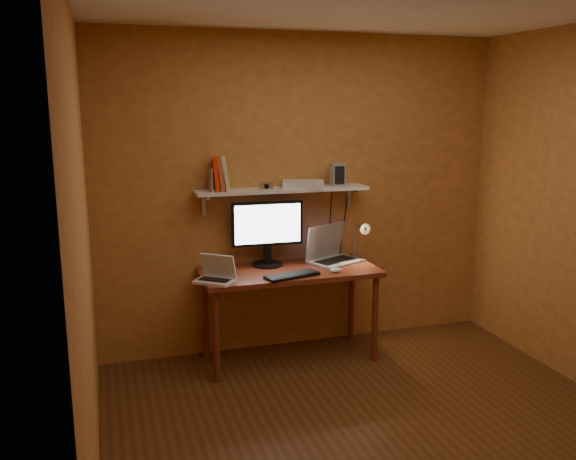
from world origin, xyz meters
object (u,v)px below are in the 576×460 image
object	(u,v)px
desk	(290,280)
laptop	(331,252)
keyboard	(292,275)
router	(303,184)
netbook	(216,274)
mouse	(336,270)
desk_lamp	(360,235)
speaker_left	(217,180)
monitor	(267,230)
shelf_camera	(266,186)
wall_shelf	(282,190)
speaker_right	(337,174)

from	to	relation	value
desk	laptop	world-z (taller)	laptop
keyboard	router	bearing A→B (deg)	46.85
laptop	netbook	world-z (taller)	laptop
mouse	desk_lamp	size ratio (longest dim) A/B	0.26
desk_lamp	speaker_left	world-z (taller)	speaker_left
laptop	keyboard	world-z (taller)	laptop
laptop	monitor	bearing A→B (deg)	151.79
desk	shelf_camera	world-z (taller)	shelf_camera
netbook	keyboard	size ratio (longest dim) A/B	0.79
netbook	speaker_left	world-z (taller)	speaker_left
wall_shelf	shelf_camera	bearing A→B (deg)	-157.48
monitor	shelf_camera	xyz separation A→B (m)	(-0.02, -0.05, 0.36)
desk	speaker_right	xyz separation A→B (m)	(0.47, 0.19, 0.80)
wall_shelf	desk_lamp	bearing A→B (deg)	-5.88
keyboard	speaker_left	world-z (taller)	speaker_left
desk	desk_lamp	world-z (taller)	desk_lamp
speaker_left	router	bearing A→B (deg)	-3.16
mouse	netbook	bearing A→B (deg)	175.32
wall_shelf	mouse	distance (m)	0.77
monitor	router	distance (m)	0.47
laptop	speaker_left	size ratio (longest dim) A/B	2.79
monitor	desk_lamp	size ratio (longest dim) A/B	1.55
netbook	desk_lamp	size ratio (longest dim) A/B	0.89
speaker_left	router	distance (m)	0.71
keyboard	desk_lamp	distance (m)	0.80
monitor	keyboard	bearing A→B (deg)	-74.20
mouse	desk_lamp	bearing A→B (deg)	39.69
keyboard	desk	bearing A→B (deg)	64.52
keyboard	desk_lamp	xyz separation A→B (m)	(0.70, 0.32, 0.20)
netbook	desk	bearing A→B (deg)	51.00
speaker_left	shelf_camera	size ratio (longest dim) A/B	1.64
wall_shelf	monitor	size ratio (longest dim) A/B	2.41
laptop	keyboard	distance (m)	0.56
monitor	speaker_left	bearing A→B (deg)	-178.72
netbook	router	xyz separation A→B (m)	(0.78, 0.32, 0.60)
shelf_camera	router	bearing A→B (deg)	8.59
netbook	speaker_left	distance (m)	0.74
keyboard	mouse	size ratio (longest dim) A/B	4.42
router	speaker_left	bearing A→B (deg)	179.78
laptop	router	distance (m)	0.62
desk	netbook	world-z (taller)	netbook
desk	desk_lamp	bearing A→B (deg)	10.81
desk	speaker_left	size ratio (longest dim) A/B	7.85
monitor	shelf_camera	world-z (taller)	shelf_camera
laptop	keyboard	bearing A→B (deg)	-167.34
desk	monitor	world-z (taller)	monitor
monitor	desk_lamp	world-z (taller)	monitor
monitor	speaker_left	distance (m)	0.58
wall_shelf	speaker_right	bearing A→B (deg)	0.07
wall_shelf	desk_lamp	xyz separation A→B (m)	(0.66, -0.07, -0.40)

